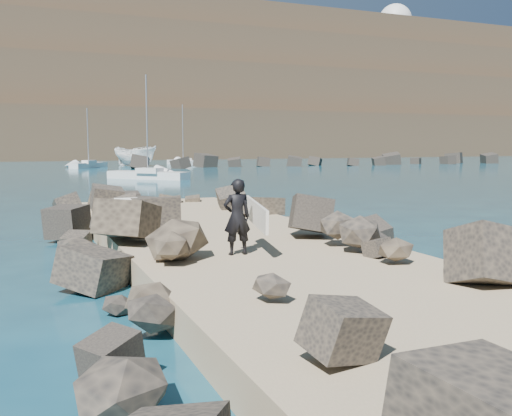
% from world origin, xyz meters
% --- Properties ---
extents(ground, '(800.00, 800.00, 0.00)m').
position_xyz_m(ground, '(0.00, 0.00, 0.00)').
color(ground, '#0F384C').
rests_on(ground, ground).
extents(jetty, '(6.00, 26.00, 0.60)m').
position_xyz_m(jetty, '(0.00, -2.00, 0.30)').
color(jetty, '#8C7759').
rests_on(jetty, ground).
extents(riprap_left, '(2.60, 22.00, 1.00)m').
position_xyz_m(riprap_left, '(-2.90, -1.50, 0.50)').
color(riprap_left, black).
rests_on(riprap_left, ground).
extents(riprap_right, '(2.60, 22.00, 1.00)m').
position_xyz_m(riprap_right, '(2.90, -1.50, 0.50)').
color(riprap_right, black).
rests_on(riprap_right, ground).
extents(breakwater_secondary, '(52.00, 4.00, 1.20)m').
position_xyz_m(breakwater_secondary, '(35.00, 55.00, 0.60)').
color(breakwater_secondary, black).
rests_on(breakwater_secondary, ground).
extents(headland, '(360.00, 140.00, 32.00)m').
position_xyz_m(headland, '(10.00, 160.00, 16.00)').
color(headland, '#2D4919').
rests_on(headland, ground).
extents(surfboard_resting, '(0.74, 2.62, 0.09)m').
position_xyz_m(surfboard_resting, '(-2.36, 1.75, 1.04)').
color(surfboard_resting, silver).
rests_on(surfboard_resting, riprap_left).
extents(boat_imported, '(6.43, 7.28, 2.75)m').
position_xyz_m(boat_imported, '(9.80, 64.56, 1.37)').
color(boat_imported, white).
rests_on(boat_imported, ground).
extents(surfer_with_board, '(0.97, 2.03, 1.65)m').
position_xyz_m(surfer_with_board, '(-0.72, -1.81, 1.43)').
color(surfer_with_board, black).
rests_on(surfer_with_board, jetty).
extents(radome, '(11.05, 11.05, 17.49)m').
position_xyz_m(radome, '(114.08, 150.17, 42.17)').
color(radome, white).
rests_on(radome, headland).
extents(sailboat_f, '(2.90, 5.71, 6.91)m').
position_xyz_m(sailboat_f, '(40.56, 97.05, 0.35)').
color(sailboat_f, silver).
rests_on(sailboat_f, ground).
extents(sailboat_d, '(3.10, 7.36, 8.66)m').
position_xyz_m(sailboat_d, '(16.85, 65.98, 0.35)').
color(sailboat_d, silver).
rests_on(sailboat_d, ground).
extents(sailboat_c, '(6.22, 6.53, 8.89)m').
position_xyz_m(sailboat_c, '(5.15, 34.99, 0.35)').
color(sailboat_c, silver).
rests_on(sailboat_c, ground).
extents(sailboat_b, '(5.11, 5.48, 7.51)m').
position_xyz_m(sailboat_b, '(3.15, 60.31, 0.35)').
color(sailboat_b, silver).
rests_on(sailboat_b, ground).
extents(headland_buildings, '(137.50, 30.50, 5.00)m').
position_xyz_m(headland_buildings, '(16.81, 152.19, 33.97)').
color(headland_buildings, white).
rests_on(headland_buildings, headland).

